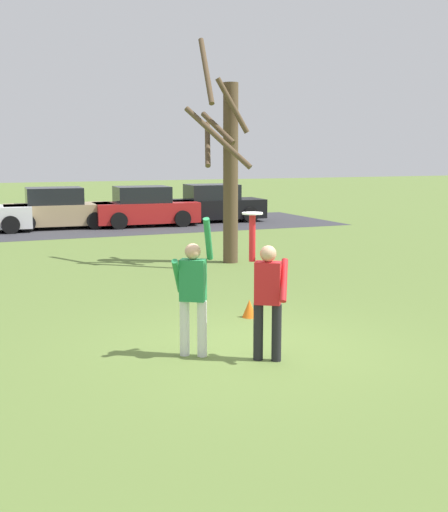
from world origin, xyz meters
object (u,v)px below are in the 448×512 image
parked_car_red (145,208)px  parked_car_black (214,205)px  person_catcher (268,293)px  bare_tree_tall (228,163)px  person_defender (193,290)px  parked_car_tan (58,210)px  field_cone_orange (249,308)px  frisbee_disc (252,213)px

parked_car_red → parked_car_black: same height
person_catcher → bare_tree_tall: (2.83, 8.00, 1.66)m
person_defender → parked_car_black: 19.11m
parked_car_tan → parked_car_black: 6.61m
parked_car_tan → bare_tree_tall: size_ratio=0.71×
bare_tree_tall → field_cone_orange: (-2.00, -5.64, -2.48)m
person_defender → bare_tree_tall: (3.72, 7.39, 1.66)m
bare_tree_tall → person_defender: bearing=-116.7°
parked_car_black → bare_tree_tall: bearing=-106.7°
parked_car_tan → person_catcher: bearing=-86.4°
person_defender → parked_car_black: bearing=101.2°
parked_car_tan → parked_car_red: 3.42m
frisbee_disc → bare_tree_tall: bare_tree_tall is taller
parked_car_black → field_cone_orange: parked_car_black is taller
parked_car_tan → parked_car_red: (3.38, -0.49, 0.00)m
person_catcher → parked_car_tan: (-0.03, 18.17, -0.25)m
parked_car_red → field_cone_orange: size_ratio=13.13×
frisbee_disc → field_cone_orange: (1.01, 2.23, -1.93)m
person_catcher → field_cone_orange: bearing=-75.0°
parked_car_black → bare_tree_tall: bare_tree_tall is taller
person_catcher → person_defender: bearing=0.0°
field_cone_orange → bare_tree_tall: bearing=70.4°
person_catcher → bare_tree_tall: bearing=-75.2°
parked_car_red → parked_car_black: size_ratio=1.00×
frisbee_disc → parked_car_tan: (0.16, 18.04, -1.37)m
frisbee_disc → parked_car_tan: bearing=89.5°
person_defender → bare_tree_tall: 8.44m
person_catcher → parked_car_black: bearing=-75.6°
person_catcher → parked_car_red: size_ratio=0.50×
parked_car_tan → field_cone_orange: (0.85, -15.81, -0.57)m
parked_car_black → bare_tree_tall: (-3.75, -10.19, 1.91)m
parked_car_red → bare_tree_tall: bearing=-89.6°
parked_car_red → field_cone_orange: (-2.53, -15.32, -0.57)m
bare_tree_tall → field_cone_orange: bare_tree_tall is taller
person_catcher → frisbee_disc: (-0.19, 0.13, 1.11)m
parked_car_black → bare_tree_tall: size_ratio=0.71×
parked_car_red → parked_car_black: bearing=12.6°
frisbee_disc → field_cone_orange: 3.12m
parked_car_black → parked_car_tan: bearing=-176.3°
frisbee_disc → parked_car_red: bearing=78.6°
parked_car_tan → bare_tree_tall: (2.86, -10.16, 1.91)m
person_defender → parked_car_red: bearing=110.3°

